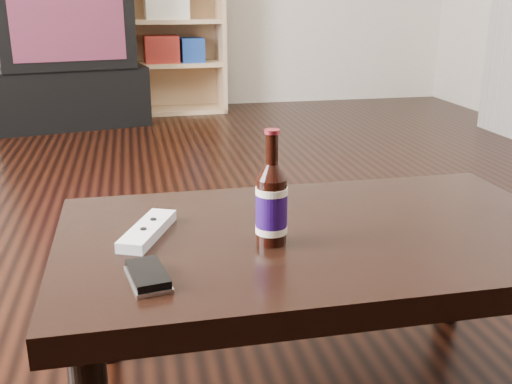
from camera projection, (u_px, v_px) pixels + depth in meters
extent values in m
cube|color=black|center=(166.00, 270.00, 1.95)|extent=(5.00, 6.00, 0.01)
cube|color=black|center=(71.00, 96.00, 4.02)|extent=(1.06, 0.68, 0.39)
cube|color=black|center=(63.00, 18.00, 3.87)|extent=(0.91, 0.67, 0.62)
cube|color=#992200|center=(68.00, 20.00, 3.64)|extent=(0.67, 0.14, 0.49)
cube|color=tan|center=(126.00, 22.00, 4.25)|extent=(0.05, 0.33, 1.32)
cube|color=tan|center=(220.00, 21.00, 4.41)|extent=(0.05, 0.33, 1.32)
cube|color=tan|center=(177.00, 110.00, 4.53)|extent=(0.73, 0.36, 0.03)
cube|color=tan|center=(171.00, 20.00, 4.46)|extent=(0.71, 0.06, 1.32)
cube|color=tan|center=(176.00, 64.00, 4.42)|extent=(0.67, 0.33, 0.03)
cube|color=tan|center=(174.00, 21.00, 4.33)|extent=(0.67, 0.33, 0.03)
cube|color=maroon|center=(161.00, 49.00, 4.34)|extent=(0.25, 0.22, 0.19)
cube|color=navy|center=(192.00, 50.00, 4.40)|extent=(0.17, 0.21, 0.17)
cube|color=white|center=(166.00, 5.00, 4.26)|extent=(0.32, 0.22, 0.19)
cube|color=black|center=(319.00, 242.00, 1.23)|extent=(1.05, 0.62, 0.05)
cylinder|color=black|center=(102.00, 295.00, 1.42)|extent=(0.06, 0.06, 0.34)
cylinder|color=black|center=(452.00, 262.00, 1.60)|extent=(0.06, 0.06, 0.34)
cylinder|color=black|center=(271.00, 211.00, 1.14)|extent=(0.06, 0.06, 0.13)
cylinder|color=#20084C|center=(271.00, 210.00, 1.14)|extent=(0.06, 0.06, 0.08)
cylinder|color=#F5E1C3|center=(272.00, 191.00, 1.12)|extent=(0.06, 0.06, 0.01)
cylinder|color=#F5E1C3|center=(271.00, 229.00, 1.15)|extent=(0.06, 0.06, 0.01)
cone|color=black|center=(272.00, 171.00, 1.11)|extent=(0.06, 0.06, 0.03)
cylinder|color=black|center=(272.00, 149.00, 1.10)|extent=(0.02, 0.02, 0.06)
cylinder|color=maroon|center=(272.00, 132.00, 1.09)|extent=(0.03, 0.03, 0.01)
cube|color=silver|center=(148.00, 279.00, 1.00)|extent=(0.08, 0.12, 0.01)
cube|color=black|center=(148.00, 275.00, 1.00)|extent=(0.07, 0.12, 0.02)
cylinder|color=silver|center=(152.00, 279.00, 0.97)|extent=(0.03, 0.03, 0.00)
cube|color=silver|center=(148.00, 230.00, 1.19)|extent=(0.13, 0.20, 0.02)
cylinder|color=black|center=(153.00, 219.00, 1.21)|extent=(0.02, 0.02, 0.00)
cylinder|color=black|center=(143.00, 229.00, 1.16)|extent=(0.02, 0.02, 0.00)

